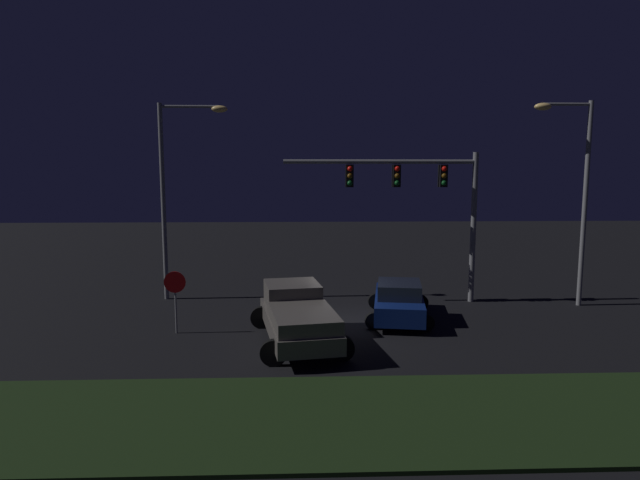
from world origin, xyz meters
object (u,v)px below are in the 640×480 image
Objects in this scene: pickup_truck at (297,313)px; car_sedan at (399,301)px; street_lamp_right at (576,180)px; stop_sign at (175,290)px; street_lamp_left at (176,178)px; traffic_signal_gantry at (418,190)px.

pickup_truck is 1.22× the size of car_sedan.
stop_sign is (-15.85, -3.39, -3.78)m from street_lamp_right.
street_lamp_left reaches higher than pickup_truck.
pickup_truck is 4.67m from car_sedan.
car_sedan is 9.13m from street_lamp_right.
car_sedan is at bearing -66.48° from pickup_truck.
street_lamp_left reaches higher than car_sedan.
traffic_signal_gantry is 10.86m from stop_sign.
street_lamp_left is 3.86× the size of stop_sign.
car_sedan is 0.54× the size of street_lamp_right.
street_lamp_left is at bearing 101.17° from stop_sign.
pickup_truck is at bearing -13.90° from stop_sign.
stop_sign is (-9.45, -4.20, -3.34)m from traffic_signal_gantry.
pickup_truck is 0.66× the size of street_lamp_left.
street_lamp_left is at bearing 173.97° from street_lamp_right.
pickup_truck is 9.30m from street_lamp_left.
pickup_truck is 4.44m from stop_sign.
pickup_truck is 0.66× the size of street_lamp_right.
street_lamp_left is 16.96m from street_lamp_right.
street_lamp_right is at bearing -7.19° from traffic_signal_gantry.
car_sedan is 0.56× the size of traffic_signal_gantry.
pickup_truck is at bearing -134.56° from traffic_signal_gantry.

